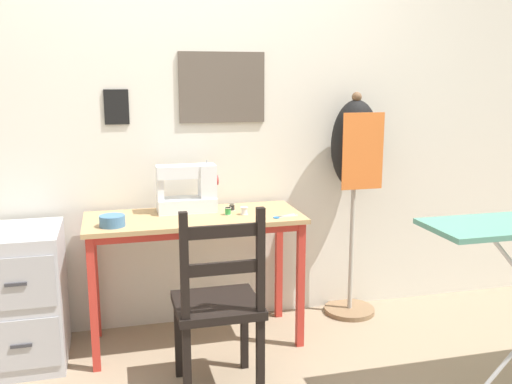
# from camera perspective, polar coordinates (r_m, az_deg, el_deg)

# --- Properties ---
(ground_plane) EXTENTS (14.00, 14.00, 0.00)m
(ground_plane) POSITION_cam_1_polar(r_m,az_deg,el_deg) (3.19, -5.22, -16.44)
(ground_plane) COLOR gray
(wall_back) EXTENTS (10.00, 0.07, 2.55)m
(wall_back) POSITION_cam_1_polar(r_m,az_deg,el_deg) (3.38, -7.18, 7.74)
(wall_back) COLOR silver
(wall_back) RESTS_ON ground_plane
(sewing_table) EXTENTS (1.18, 0.49, 0.74)m
(sewing_table) POSITION_cam_1_polar(r_m,az_deg,el_deg) (3.17, -6.13, -4.13)
(sewing_table) COLOR tan
(sewing_table) RESTS_ON ground_plane
(sewing_machine) EXTENTS (0.34, 0.15, 0.29)m
(sewing_machine) POSITION_cam_1_polar(r_m,az_deg,el_deg) (3.23, -6.65, 0.24)
(sewing_machine) COLOR white
(sewing_machine) RESTS_ON sewing_table
(fabric_bowl) EXTENTS (0.13, 0.13, 0.06)m
(fabric_bowl) POSITION_cam_1_polar(r_m,az_deg,el_deg) (3.00, -14.18, -2.79)
(fabric_bowl) COLOR teal
(fabric_bowl) RESTS_ON sewing_table
(scissors) EXTENTS (0.15, 0.08, 0.01)m
(scissors) POSITION_cam_1_polar(r_m,az_deg,el_deg) (3.10, 2.58, -2.49)
(scissors) COLOR silver
(scissors) RESTS_ON sewing_table
(thread_spool_near_machine) EXTENTS (0.04, 0.04, 0.04)m
(thread_spool_near_machine) POSITION_cam_1_polar(r_m,az_deg,el_deg) (3.15, -2.83, -1.93)
(thread_spool_near_machine) COLOR green
(thread_spool_near_machine) RESTS_ON sewing_table
(thread_spool_mid_table) EXTENTS (0.04, 0.04, 0.04)m
(thread_spool_mid_table) POSITION_cam_1_polar(r_m,az_deg,el_deg) (3.25, -2.42, -1.54)
(thread_spool_mid_table) COLOR black
(thread_spool_mid_table) RESTS_ON sewing_table
(thread_spool_far_edge) EXTENTS (0.04, 0.04, 0.04)m
(thread_spool_far_edge) POSITION_cam_1_polar(r_m,az_deg,el_deg) (3.15, -1.19, -1.90)
(thread_spool_far_edge) COLOR silver
(thread_spool_far_edge) RESTS_ON sewing_table
(wooden_chair) EXTENTS (0.40, 0.38, 0.93)m
(wooden_chair) POSITION_cam_1_polar(r_m,az_deg,el_deg) (2.73, -3.79, -11.27)
(wooden_chair) COLOR black
(wooden_chair) RESTS_ON ground_plane
(filing_cabinet) EXTENTS (0.39, 0.50, 0.72)m
(filing_cabinet) POSITION_cam_1_polar(r_m,az_deg,el_deg) (3.27, -22.06, -9.65)
(filing_cabinet) COLOR #B7B7BC
(filing_cabinet) RESTS_ON ground_plane
(dress_form) EXTENTS (0.32, 0.32, 1.40)m
(dress_form) POSITION_cam_1_polar(r_m,az_deg,el_deg) (3.53, 9.85, 3.23)
(dress_form) COLOR #846647
(dress_form) RESTS_ON ground_plane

